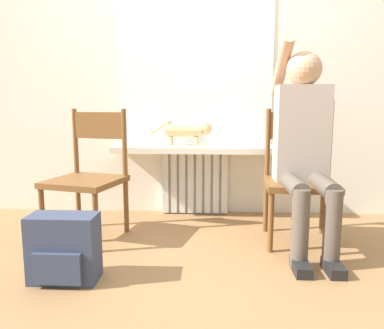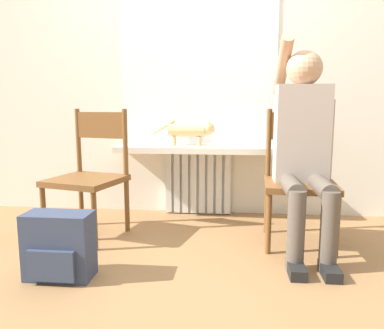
{
  "view_description": "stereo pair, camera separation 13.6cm",
  "coord_description": "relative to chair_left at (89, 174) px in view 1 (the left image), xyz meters",
  "views": [
    {
      "loc": [
        0.13,
        -2.02,
        0.92
      ],
      "look_at": [
        0.0,
        0.63,
        0.51
      ],
      "focal_mm": 35.0,
      "sensor_mm": 36.0,
      "label": 1
    },
    {
      "loc": [
        0.27,
        -2.01,
        0.92
      ],
      "look_at": [
        0.0,
        0.63,
        0.51
      ],
      "focal_mm": 35.0,
      "sensor_mm": 36.0,
      "label": 2
    }
  ],
  "objects": [
    {
      "name": "radiator",
      "position": [
        0.72,
        0.63,
        -0.18
      ],
      "size": [
        0.58,
        0.08,
        0.55
      ],
      "color": "silver",
      "rests_on": "ground_plane"
    },
    {
      "name": "windowsill",
      "position": [
        0.72,
        0.52,
        0.12
      ],
      "size": [
        1.35,
        0.31,
        0.05
      ],
      "color": "silver",
      "rests_on": "radiator"
    },
    {
      "name": "backpack",
      "position": [
        0.08,
        -0.7,
        -0.28
      ],
      "size": [
        0.36,
        0.21,
        0.36
      ],
      "color": "#333D56",
      "rests_on": "ground_plane"
    },
    {
      "name": "chair_left",
      "position": [
        0.0,
        0.0,
        0.0
      ],
      "size": [
        0.56,
        0.56,
        0.91
      ],
      "rotation": [
        0.0,
        0.0,
        -0.26
      ],
      "color": "brown",
      "rests_on": "ground_plane"
    },
    {
      "name": "chair_right",
      "position": [
        1.46,
        0.0,
        0.0
      ],
      "size": [
        0.49,
        0.49,
        0.91
      ],
      "rotation": [
        0.0,
        0.0,
        -0.07
      ],
      "color": "brown",
      "rests_on": "ground_plane"
    },
    {
      "name": "wall_with_window",
      "position": [
        0.72,
        0.71,
        0.9
      ],
      "size": [
        7.0,
        0.06,
        2.7
      ],
      "color": "white",
      "rests_on": "ground_plane"
    },
    {
      "name": "window_glass",
      "position": [
        0.72,
        0.67,
        0.81
      ],
      "size": [
        1.29,
        0.01,
        1.33
      ],
      "color": "white",
      "rests_on": "windowsill"
    },
    {
      "name": "person",
      "position": [
        1.46,
        -0.11,
        0.25
      ],
      "size": [
        0.36,
        1.0,
        1.38
      ],
      "color": "brown",
      "rests_on": "ground_plane"
    },
    {
      "name": "cat",
      "position": [
        0.67,
        0.57,
        0.27
      ],
      "size": [
        0.53,
        0.1,
        0.22
      ],
      "color": "#DBB77A",
      "rests_on": "windowsill"
    },
    {
      "name": "ground_plane",
      "position": [
        0.72,
        -0.52,
        -0.45
      ],
      "size": [
        12.0,
        12.0,
        0.0
      ],
      "primitive_type": "plane",
      "color": "olive"
    }
  ]
}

